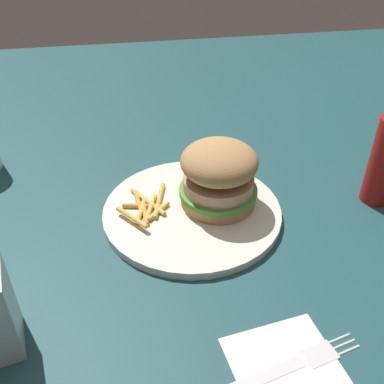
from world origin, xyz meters
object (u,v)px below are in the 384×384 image
(sandwich, at_px, (219,175))
(fries_pile, at_px, (147,207))
(napkin, at_px, (287,368))
(fork, at_px, (289,366))
(plate, at_px, (192,212))

(sandwich, distance_m, fries_pile, 0.12)
(fries_pile, bearing_deg, sandwich, -179.40)
(sandwich, bearing_deg, napkin, 92.64)
(napkin, bearing_deg, fork, -166.47)
(sandwich, bearing_deg, fries_pile, 0.60)
(sandwich, height_order, napkin, sandwich)
(plate, bearing_deg, napkin, 101.40)
(plate, xyz_separation_m, sandwich, (-0.04, -0.01, 0.05))
(sandwich, xyz_separation_m, napkin, (-0.01, 0.27, -0.06))
(fork, bearing_deg, plate, -78.26)
(sandwich, height_order, fork, sandwich)
(plate, height_order, napkin, plate)
(sandwich, relative_size, napkin, 1.05)
(napkin, bearing_deg, sandwich, -87.36)
(plate, height_order, fries_pile, fries_pile)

